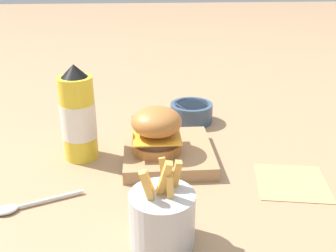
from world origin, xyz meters
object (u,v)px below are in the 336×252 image
(burger, at_px, (157,130))
(spoon, at_px, (21,206))
(serving_board, at_px, (168,153))
(ketchup_bottle, at_px, (78,117))
(side_bowl, at_px, (191,112))
(fries_basket, at_px, (162,217))

(burger, xyz_separation_m, spoon, (0.15, -0.25, -0.07))
(serving_board, xyz_separation_m, spoon, (0.17, -0.27, -0.01))
(ketchup_bottle, xyz_separation_m, spoon, (0.19, -0.08, -0.09))
(side_bowl, distance_m, spoon, 0.51)
(side_bowl, bearing_deg, fries_basket, -12.44)
(serving_board, xyz_separation_m, ketchup_bottle, (-0.02, -0.19, 0.08))
(burger, xyz_separation_m, side_bowl, (-0.22, 0.10, -0.05))
(ketchup_bottle, bearing_deg, burger, 77.77)
(fries_basket, height_order, side_bowl, fries_basket)
(serving_board, height_order, spoon, serving_board)
(serving_board, bearing_deg, spoon, -58.24)
(fries_basket, bearing_deg, ketchup_bottle, -151.15)
(ketchup_bottle, xyz_separation_m, side_bowl, (-0.18, 0.27, -0.07))
(fries_basket, bearing_deg, spoon, -113.12)
(side_bowl, bearing_deg, burger, -25.07)
(serving_board, height_order, burger, burger)
(serving_board, bearing_deg, fries_basket, -5.90)
(serving_board, relative_size, fries_basket, 1.38)
(serving_board, height_order, side_bowl, side_bowl)
(burger, distance_m, fries_basket, 0.26)
(fries_basket, distance_m, side_bowl, 0.49)
(serving_board, relative_size, burger, 1.97)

